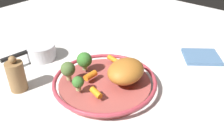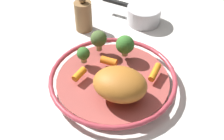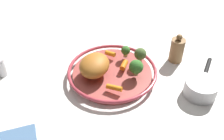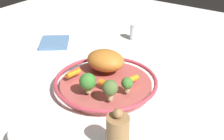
% 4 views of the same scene
% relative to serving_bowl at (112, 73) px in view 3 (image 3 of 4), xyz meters
% --- Properties ---
extents(ground_plane, '(2.05, 2.05, 0.00)m').
position_rel_serving_bowl_xyz_m(ground_plane, '(0.00, 0.00, -0.02)').
color(ground_plane, silver).
extents(serving_bowl, '(0.34, 0.34, 0.04)m').
position_rel_serving_bowl_xyz_m(serving_bowl, '(0.00, 0.00, 0.00)').
color(serving_bowl, '#A84C47').
rests_on(serving_bowl, ground_plane).
extents(roast_chicken_piece, '(0.12, 0.14, 0.07)m').
position_rel_serving_bowl_xyz_m(roast_chicken_piece, '(-0.05, -0.04, 0.05)').
color(roast_chicken_piece, '#B46A26').
rests_on(roast_chicken_piece, serving_bowl).
extents(baby_carrot_center, '(0.02, 0.04, 0.02)m').
position_rel_serving_bowl_xyz_m(baby_carrot_center, '(0.04, 0.03, 0.03)').
color(baby_carrot_center, orange).
rests_on(baby_carrot_center, serving_bowl).
extents(baby_carrot_near_rim, '(0.06, 0.02, 0.02)m').
position_rel_serving_bowl_xyz_m(baby_carrot_near_rim, '(0.04, -0.10, 0.03)').
color(baby_carrot_near_rim, orange).
rests_on(baby_carrot_near_rim, serving_bowl).
extents(baby_carrot_back, '(0.05, 0.03, 0.02)m').
position_rel_serving_bowl_xyz_m(baby_carrot_back, '(-0.04, 0.08, 0.03)').
color(baby_carrot_back, orange).
rests_on(baby_carrot_back, serving_bowl).
extents(broccoli_floret_large, '(0.05, 0.05, 0.06)m').
position_rel_serving_bowl_xyz_m(broccoli_floret_large, '(0.09, 0.08, 0.06)').
color(broccoli_floret_large, tan).
rests_on(broccoli_floret_large, serving_bowl).
extents(broccoli_floret_small, '(0.05, 0.05, 0.06)m').
position_rel_serving_bowl_xyz_m(broccoli_floret_small, '(0.09, -0.00, 0.05)').
color(broccoli_floret_small, '#9AA766').
rests_on(broccoli_floret_small, serving_bowl).
extents(broccoli_floret_edge, '(0.04, 0.04, 0.05)m').
position_rel_serving_bowl_xyz_m(broccoli_floret_edge, '(0.02, 0.10, 0.04)').
color(broccoli_floret_edge, '#9CA466').
rests_on(broccoli_floret_edge, serving_bowl).
extents(salt_shaker, '(0.04, 0.04, 0.07)m').
position_rel_serving_bowl_xyz_m(salt_shaker, '(-0.40, -0.13, 0.02)').
color(salt_shaker, white).
rests_on(salt_shaker, ground_plane).
extents(pepper_mill, '(0.06, 0.06, 0.12)m').
position_rel_serving_bowl_xyz_m(pepper_mill, '(0.21, 0.19, 0.03)').
color(pepper_mill, olive).
rests_on(pepper_mill, ground_plane).
extents(saucepan, '(0.11, 0.21, 0.06)m').
position_rel_serving_bowl_xyz_m(saucepan, '(0.32, 0.02, 0.01)').
color(saucepan, silver).
rests_on(saucepan, ground_plane).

